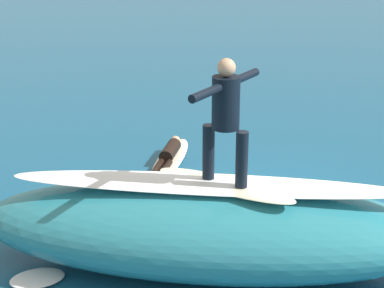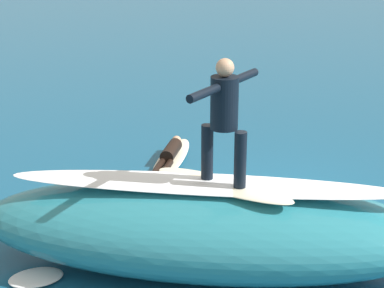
{
  "view_description": "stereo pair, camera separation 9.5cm",
  "coord_description": "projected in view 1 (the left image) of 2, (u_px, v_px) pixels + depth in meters",
  "views": [
    {
      "loc": [
        -2.04,
        10.08,
        4.91
      ],
      "look_at": [
        1.3,
        0.27,
        1.13
      ],
      "focal_mm": 62.04,
      "sensor_mm": 36.0,
      "label": 1
    },
    {
      "loc": [
        -2.13,
        10.05,
        4.91
      ],
      "look_at": [
        1.3,
        0.27,
        1.13
      ],
      "focal_mm": 62.04,
      "sensor_mm": 36.0,
      "label": 2
    }
  ],
  "objects": [
    {
      "name": "foam_patch_near",
      "position": [
        37.0,
        278.0,
        9.13
      ],
      "size": [
        0.91,
        0.88,
        0.09
      ],
      "primitive_type": "ellipsoid",
      "rotation": [
        0.0,
        0.0,
        0.69
      ],
      "color": "white",
      "rests_on": "ground_plane"
    },
    {
      "name": "surfer_paddling",
      "position": [
        169.0,
        154.0,
        13.2
      ],
      "size": [
        0.46,
        1.63,
        0.29
      ],
      "rotation": [
        0.0,
        0.0,
        -1.44
      ],
      "color": "black",
      "rests_on": "surfboard_paddling"
    },
    {
      "name": "ground_plane",
      "position": [
        269.0,
        210.0,
        11.26
      ],
      "size": [
        120.0,
        120.0,
        0.0
      ],
      "primitive_type": "plane",
      "color": "#145175"
    },
    {
      "name": "surfboard_riding",
      "position": [
        224.0,
        185.0,
        9.0
      ],
      "size": [
        2.19,
        1.06,
        0.08
      ],
      "primitive_type": "ellipsoid",
      "rotation": [
        0.0,
        0.0,
        -0.25
      ],
      "color": "#EAE5C6",
      "rests_on": "wave_crest"
    },
    {
      "name": "foam_patch_mid",
      "position": [
        78.0,
        215.0,
        10.93
      ],
      "size": [
        0.96,
        0.67,
        0.14
      ],
      "primitive_type": "ellipsoid",
      "rotation": [
        0.0,
        0.0,
        0.08
      ],
      "color": "white",
      "rests_on": "ground_plane"
    },
    {
      "name": "wave_crest",
      "position": [
        207.0,
        228.0,
        9.25
      ],
      "size": [
        6.77,
        3.48,
        1.26
      ],
      "primitive_type": "ellipsoid",
      "rotation": [
        0.0,
        0.0,
        0.21
      ],
      "color": "teal",
      "rests_on": "ground_plane"
    },
    {
      "name": "wave_foam_lip",
      "position": [
        208.0,
        184.0,
        9.02
      ],
      "size": [
        5.52,
        1.9,
        0.08
      ],
      "primitive_type": "ellipsoid",
      "rotation": [
        0.0,
        0.0,
        0.21
      ],
      "color": "white",
      "rests_on": "wave_crest"
    },
    {
      "name": "surfer_riding",
      "position": [
        226.0,
        112.0,
        8.65
      ],
      "size": [
        0.67,
        1.6,
        1.71
      ],
      "rotation": [
        0.0,
        0.0,
        -0.25
      ],
      "color": "black",
      "rests_on": "surfboard_riding"
    },
    {
      "name": "surfboard_paddling",
      "position": [
        170.0,
        159.0,
        13.37
      ],
      "size": [
        0.83,
        2.53,
        0.08
      ],
      "primitive_type": "ellipsoid",
      "rotation": [
        0.0,
        0.0,
        -1.44
      ],
      "color": "#EAE5C6",
      "rests_on": "ground_plane"
    }
  ]
}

